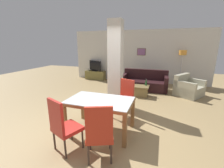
{
  "coord_description": "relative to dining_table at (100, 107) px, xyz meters",
  "views": [
    {
      "loc": [
        1.27,
        -2.92,
        1.98
      ],
      "look_at": [
        0.0,
        0.86,
        0.92
      ],
      "focal_mm": 24.0,
      "sensor_mm": 36.0,
      "label": 1
    }
  ],
  "objects": [
    {
      "name": "divider_pillar",
      "position": [
        -0.12,
        1.56,
        0.75
      ],
      "size": [
        0.41,
        0.37,
        2.7
      ],
      "color": "silver",
      "rests_on": "ground_plane"
    },
    {
      "name": "coffee_table",
      "position": [
        0.53,
        2.77,
        -0.39
      ],
      "size": [
        0.65,
        0.5,
        0.41
      ],
      "color": "brown",
      "rests_on": "ground_plane"
    },
    {
      "name": "dining_chair_near_left",
      "position": [
        -0.36,
        -0.88,
        -0.04
      ],
      "size": [
        0.6,
        0.6,
        1.06
      ],
      "rotation": [
        0.0,
        0.0,
        -0.39
      ],
      "color": "red",
      "rests_on": "ground_plane"
    },
    {
      "name": "back_wall",
      "position": [
        0.0,
        5.14,
        0.75
      ],
      "size": [
        7.2,
        0.09,
        2.7
      ],
      "color": "silver",
      "rests_on": "ground_plane"
    },
    {
      "name": "dining_chair_near_right",
      "position": [
        0.36,
        -0.88,
        -0.04
      ],
      "size": [
        0.6,
        0.6,
        1.06
      ],
      "rotation": [
        0.0,
        0.0,
        0.39
      ],
      "color": "red",
      "rests_on": "ground_plane"
    },
    {
      "name": "dining_chair_far_right",
      "position": [
        0.37,
        0.84,
        -0.04
      ],
      "size": [
        0.61,
        0.61,
        1.06
      ],
      "rotation": [
        0.0,
        0.0,
        2.73
      ],
      "color": "red",
      "rests_on": "ground_plane"
    },
    {
      "name": "sofa",
      "position": [
        0.58,
        3.73,
        -0.31
      ],
      "size": [
        1.97,
        0.86,
        0.87
      ],
      "rotation": [
        0.0,
        0.0,
        3.14
      ],
      "color": "black",
      "rests_on": "ground_plane"
    },
    {
      "name": "tv_stand",
      "position": [
        -2.37,
        4.86,
        -0.35
      ],
      "size": [
        1.15,
        0.4,
        0.5
      ],
      "color": "olive",
      "rests_on": "ground_plane"
    },
    {
      "name": "dining_table",
      "position": [
        0.0,
        0.0,
        0.0
      ],
      "size": [
        1.47,
        0.9,
        0.77
      ],
      "color": "brown",
      "rests_on": "ground_plane"
    },
    {
      "name": "ground_plane",
      "position": [
        0.0,
        0.0,
        -0.6
      ],
      "size": [
        18.0,
        18.0,
        0.0
      ],
      "primitive_type": "plane",
      "color": "#9A8054"
    },
    {
      "name": "armchair",
      "position": [
        2.31,
        3.42,
        -0.32
      ],
      "size": [
        1.23,
        1.26,
        0.82
      ],
      "rotation": [
        0.0,
        0.0,
        4.13
      ],
      "color": "#A9A58B",
      "rests_on": "ground_plane"
    },
    {
      "name": "tv_screen",
      "position": [
        -2.37,
        4.86,
        0.17
      ],
      "size": [
        0.86,
        0.44,
        0.58
      ],
      "rotation": [
        0.0,
        0.0,
        2.71
      ],
      "color": "black",
      "rests_on": "tv_stand"
    },
    {
      "name": "floor_lamp",
      "position": [
        2.12,
        4.79,
        0.85
      ],
      "size": [
        0.34,
        0.34,
        1.72
      ],
      "color": "#B7B7BC",
      "rests_on": "ground_plane"
    },
    {
      "name": "bottle",
      "position": [
        0.72,
        2.91,
        -0.1
      ],
      "size": [
        0.07,
        0.07,
        0.26
      ],
      "color": "#194C23",
      "rests_on": "coffee_table"
    }
  ]
}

